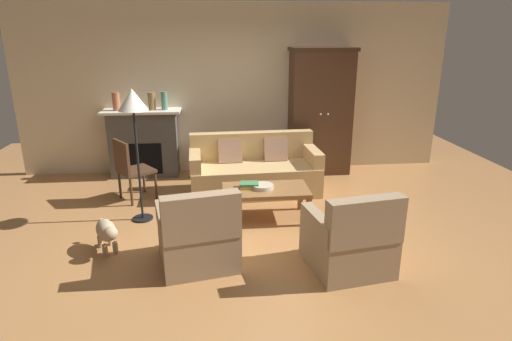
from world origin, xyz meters
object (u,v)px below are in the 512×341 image
Objects in this scene: mantel_vase_terracotta at (116,101)px; armchair_near_left at (198,237)px; mantel_vase_bronze at (152,101)px; mantel_vase_jade at (164,101)px; fireplace at (144,143)px; dog at (107,232)px; couch at (254,171)px; fruit_bowl at (263,186)px; coffee_table at (266,192)px; book_stack at (249,185)px; floor_lamp at (133,108)px; armchair_near_right at (350,241)px; side_chair_wooden at (130,166)px; armoire at (320,112)px.

mantel_vase_terracotta is 3.45m from armchair_near_left.
mantel_vase_jade is at bearing 0.00° from mantel_vase_bronze.
dog is at bearing -90.83° from fireplace.
fruit_bowl is (0.01, -1.03, 0.13)m from couch.
coffee_table is 3.90× the size of mantel_vase_bronze.
book_stack is at bearing 24.61° from dog.
floor_lamp is at bearing 122.11° from armchair_near_left.
armchair_near_right is at bearing -48.71° from mantel_vase_terracotta.
armchair_near_left is 1.00× the size of side_chair_wooden.
mantel_vase_bronze is at bearing 79.24° from side_chair_wooden.
fireplace is at bearing 177.30° from mantel_vase_jade.
dog is (-2.99, -2.60, -0.81)m from armoire.
fruit_bowl reaches higher than coffee_table.
mantel_vase_terracotta reaches higher than fruit_bowl.
armchair_near_left reaches higher than couch.
fruit_bowl is 0.94× the size of mantel_vase_jade.
fruit_bowl is 1.53m from armchair_near_right.
armoire is 3.33m from armchair_near_right.
side_chair_wooden is at bearing 139.54° from armchair_near_right.
armoire is at bearing 58.75° from coffee_table.
armoire reaches higher than fruit_bowl.
side_chair_wooden reaches higher than couch.
coffee_table is at bearing -121.25° from armoire.
floor_lamp is at bearing -95.40° from mantel_vase_jade.
armchair_near_left is 1.02× the size of armchair_near_right.
armoire is 7.68× the size of fruit_bowl.
fireplace is at bearing 96.51° from floor_lamp.
mantel_vase_terracotta is at bearing 97.31° from dog.
fireplace is 4.15m from armchair_near_right.
armchair_near_right is (0.70, -1.33, -0.05)m from coffee_table.
fireplace is 1.14m from side_chair_wooden.
fireplace is 4.30× the size of mantel_vase_terracotta.
coffee_table is 3.78× the size of mantel_vase_jade.
dog is at bearing -155.39° from book_stack.
mantel_vase_terracotta reaches higher than book_stack.
fruit_bowl is 0.31× the size of armchair_near_right.
floor_lamp is 1.50m from dog.
armchair_near_right is (2.12, -3.28, -0.95)m from mantel_vase_jade.
side_chair_wooden is at bearing 109.22° from floor_lamp.
couch is 2.17× the size of side_chair_wooden.
coffee_table is 1.36m from armchair_near_left.
book_stack is (1.59, -1.93, -0.11)m from fireplace.
armchair_near_right is (2.88, -3.28, -0.95)m from mantel_vase_terracotta.
mantel_vase_jade reaches higher than coffee_table.
armoire reaches higher than coffee_table.
fruit_bowl is at bearing 118.79° from armchair_near_right.
mantel_vase_jade is 3.23m from armchair_near_left.
mantel_vase_jade is at bearing 122.89° from armchair_near_right.
fireplace is 0.75× the size of floor_lamp.
coffee_table reaches higher than dog.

